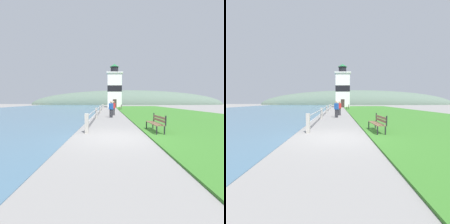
# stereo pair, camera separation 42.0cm
# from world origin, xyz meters

# --- Properties ---
(ground_plane) EXTENTS (160.00, 160.00, 0.00)m
(ground_plane) POSITION_xyz_m (0.00, 0.00, 0.00)
(ground_plane) COLOR gray
(grass_verge) EXTENTS (12.00, 52.52, 0.06)m
(grass_verge) POSITION_xyz_m (7.49, 17.51, 0.03)
(grass_verge) COLOR #387528
(grass_verge) RESTS_ON ground_plane
(water_strip) EXTENTS (24.00, 84.03, 0.01)m
(water_strip) POSITION_xyz_m (-13.99, 17.51, 0.01)
(water_strip) COLOR #476B84
(water_strip) RESTS_ON ground_plane
(seawall_railing) EXTENTS (0.18, 28.94, 0.99)m
(seawall_railing) POSITION_xyz_m (-1.39, 15.38, 0.59)
(seawall_railing) COLOR #A8A399
(seawall_railing) RESTS_ON ground_plane
(park_bench_near) EXTENTS (0.56, 1.86, 0.94)m
(park_bench_near) POSITION_xyz_m (2.16, 1.19, 0.54)
(park_bench_near) COLOR brown
(park_bench_near) RESTS_ON ground_plane
(park_bench_midway) EXTENTS (0.52, 1.96, 0.94)m
(park_bench_midway) POSITION_xyz_m (1.99, 25.03, 0.54)
(park_bench_midway) COLOR brown
(park_bench_midway) RESTS_ON ground_plane
(lighthouse) EXTENTS (4.01, 4.01, 10.86)m
(lighthouse) POSITION_xyz_m (1.24, 36.73, 4.79)
(lighthouse) COLOR white
(lighthouse) RESTS_ON ground_plane
(person_strolling) EXTENTS (0.45, 0.37, 1.62)m
(person_strolling) POSITION_xyz_m (-0.04, 9.18, 0.88)
(person_strolling) COLOR #28282D
(person_strolling) RESTS_ON ground_plane
(person_by_railing) EXTENTS (0.44, 0.32, 1.60)m
(person_by_railing) POSITION_xyz_m (0.26, 11.79, 0.87)
(person_by_railing) COLOR #28282D
(person_by_railing) RESTS_ON ground_plane
(distant_hillside) EXTENTS (80.00, 16.00, 12.00)m
(distant_hillside) POSITION_xyz_m (8.00, 65.01, 0.00)
(distant_hillside) COLOR #566B5B
(distant_hillside) RESTS_ON ground_plane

